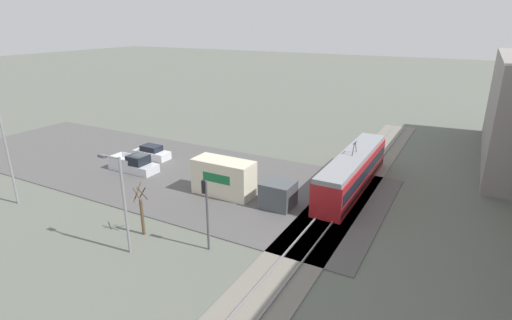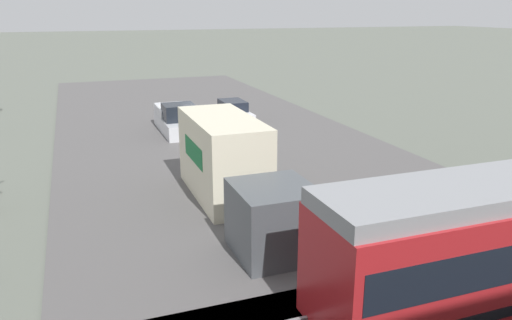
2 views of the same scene
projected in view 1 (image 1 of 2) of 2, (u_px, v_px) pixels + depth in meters
name	position (u px, v px, depth m)	size (l,w,h in m)	color
ground_plane	(147.00, 167.00, 44.73)	(320.00, 320.00, 0.00)	#60665B
road_surface	(147.00, 166.00, 44.71)	(18.41, 52.00, 0.08)	#565454
rail_bed	(335.00, 207.00, 34.86)	(63.89, 4.40, 0.22)	gray
light_rail_tram	(353.00, 171.00, 38.45)	(15.82, 2.73, 4.57)	#B21E23
box_truck	(236.00, 181.00, 36.38)	(2.49, 9.82, 3.35)	#4C5156
pickup_truck	(134.00, 165.00, 43.01)	(2.08, 5.54, 1.90)	silver
sedan_car_0	(152.00, 153.00, 47.03)	(1.77, 4.44, 1.55)	silver
traffic_light_pole	(206.00, 206.00, 27.50)	(0.28, 0.47, 5.32)	#47474C
street_tree	(142.00, 212.00, 30.00)	(0.99, 0.82, 4.14)	brown
street_lamp_near_crossing	(6.00, 152.00, 34.26)	(0.36, 1.95, 8.44)	gray
street_lamp_mid_block	(122.00, 198.00, 26.97)	(0.36, 1.95, 7.13)	gray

